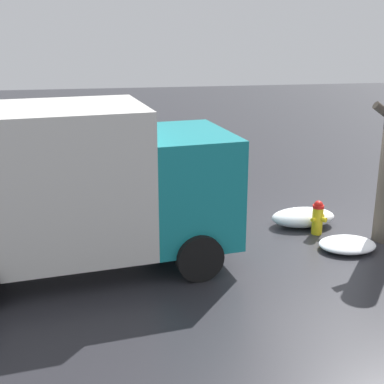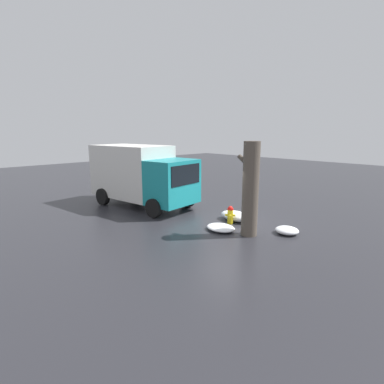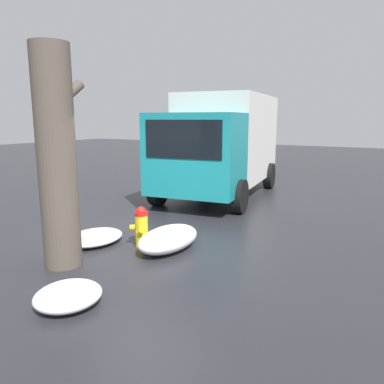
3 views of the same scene
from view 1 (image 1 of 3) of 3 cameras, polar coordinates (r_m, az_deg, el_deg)
The scene contains 5 objects.
ground_plane at distance 12.68m, azimuth 13.12°, elevation -4.35°, with size 60.00×60.00×0.00m, color #28282D.
fire_hydrant at distance 12.53m, azimuth 13.26°, elevation -2.61°, with size 0.42×0.38×0.80m.
delivery_truck at distance 10.33m, azimuth -12.94°, elevation 0.79°, with size 6.25×3.32×3.21m.
snow_pile_curbside at distance 11.94m, azimuth 16.23°, elevation -5.40°, with size 1.23×0.98×0.23m.
snow_pile_by_tree at distance 13.02m, azimuth 11.76°, elevation -2.65°, with size 1.54×0.87×0.43m.
Camera 1 is at (4.78, 10.79, 4.63)m, focal length 50.00 mm.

